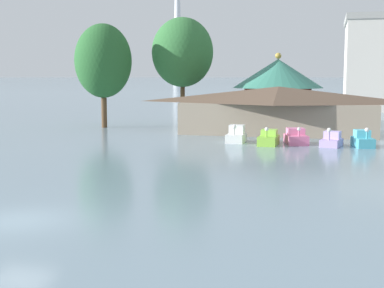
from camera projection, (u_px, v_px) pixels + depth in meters
The scene contains 10 objects.
ground_plane at pixel (18, 221), 21.99m from camera, with size 2000.00×2000.00×0.00m, color gray.
pedal_boat_white at pixel (236, 136), 47.20m from camera, with size 1.52×2.39×1.62m.
pedal_boat_lime at pixel (269, 139), 45.52m from camera, with size 1.60×2.82×1.58m.
pedal_boat_pink at pixel (296, 138), 46.11m from camera, with size 2.27×3.00×1.51m.
pedal_boat_lavender at pixel (332, 140), 44.58m from camera, with size 1.92×2.50×1.60m.
pedal_boat_cyan at pixel (363, 140), 44.23m from camera, with size 1.86×2.69×1.67m.
boathouse at pixel (278, 109), 53.90m from camera, with size 20.07×7.77×4.62m.
green_roof_pavilion at pixel (278, 87), 62.29m from camera, with size 10.15×10.15×8.22m.
shoreline_tree_tall_left at pixel (103, 61), 59.69m from camera, with size 6.18×6.18×11.25m.
shoreline_tree_mid at pixel (183, 52), 62.39m from camera, with size 6.97×6.97×12.20m.
Camera 1 is at (11.93, -19.11, 5.81)m, focal length 51.55 mm.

